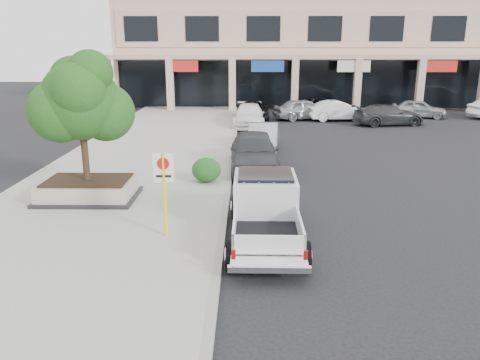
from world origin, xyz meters
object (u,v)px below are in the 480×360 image
no_parking_sign (164,183)px  lot_car_d (325,106)px  curb_car_a (254,152)px  lot_car_a (304,109)px  curb_car_d (252,111)px  planter_tree (86,101)px  lot_car_c (389,115)px  curb_car_c (249,115)px  pickup_truck (266,212)px  lot_car_e (419,109)px  curb_car_b (263,137)px  lot_car_b (338,111)px  planter (88,189)px

no_parking_sign → lot_car_d: bearing=71.5°
curb_car_a → lot_car_a: bearing=73.7°
curb_car_d → planter_tree: bearing=-106.2°
curb_car_d → lot_car_d: lot_car_d is taller
no_parking_sign → lot_car_c: 22.85m
no_parking_sign → lot_car_c: no_parking_sign is taller
planter_tree → no_parking_sign: bearing=-47.7°
curb_car_c → lot_car_a: size_ratio=1.11×
curb_car_c → lot_car_c: 9.37m
curb_car_a → lot_car_c: size_ratio=1.04×
curb_car_c → no_parking_sign: bearing=-95.9°
pickup_truck → lot_car_c: 21.58m
lot_car_a → lot_car_e: size_ratio=1.12×
lot_car_d → lot_car_e: 6.89m
curb_car_d → lot_car_d: bearing=31.4°
curb_car_b → lot_car_b: (5.70, 10.03, 0.02)m
curb_car_c → curb_car_d: size_ratio=0.99×
curb_car_b → lot_car_e: size_ratio=1.05×
lot_car_e → no_parking_sign: bearing=165.4°
planter_tree → curb_car_b: bearing=53.7°
lot_car_a → pickup_truck: bearing=154.3°
curb_car_d → lot_car_e: bearing=9.5°
planter → curb_car_d: size_ratio=0.64×
lot_car_a → lot_car_e: (8.61, 1.06, -0.08)m
lot_car_d → curb_car_b: bearing=175.2°
curb_car_d → lot_car_c: curb_car_d is taller
lot_car_e → lot_car_c: bearing=155.2°
lot_car_c → pickup_truck: bearing=145.6°
planter_tree → curb_car_d: bearing=72.6°
lot_car_c → lot_car_a: bearing=56.2°
pickup_truck → curb_car_b: bearing=88.9°
curb_car_d → lot_car_e: size_ratio=1.27×
no_parking_sign → lot_car_b: 23.27m
planter → lot_car_c: lot_car_c is taller
planter → lot_car_b: (11.87, 18.40, 0.23)m
pickup_truck → curb_car_a: curb_car_a is taller
lot_car_a → lot_car_d: (1.88, 2.53, -0.05)m
planter → lot_car_d: size_ratio=0.64×
curb_car_c → curb_car_d: (0.25, 2.22, -0.02)m
pickup_truck → lot_car_a: (3.65, 22.01, -0.08)m
curb_car_a → lot_car_e: 19.98m
curb_car_c → lot_car_c: (9.36, 0.56, -0.03)m
planter → curb_car_b: bearing=53.6°
planter_tree → lot_car_e: bearing=47.7°
curb_car_b → lot_car_d: 14.01m
pickup_truck → lot_car_c: size_ratio=1.13×
planter_tree → lot_car_c: size_ratio=0.85×
lot_car_a → lot_car_e: bearing=-99.2°
curb_car_d → lot_car_a: bearing=12.5°
curb_car_d → curb_car_b: bearing=-86.3°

